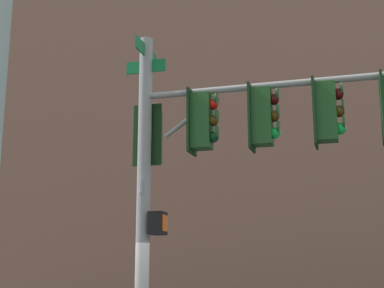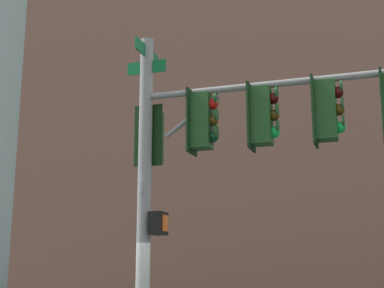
# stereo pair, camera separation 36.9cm
# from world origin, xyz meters

# --- Properties ---
(signal_pole_assembly) EXTENTS (4.90, 2.77, 6.32)m
(signal_pole_assembly) POSITION_xyz_m (1.59, -0.26, 4.19)
(signal_pole_assembly) COLOR gray
(signal_pole_assembly) RESTS_ON ground_plane
(building_brick_midblock) EXTENTS (20.66, 18.32, 46.97)m
(building_brick_midblock) POSITION_xyz_m (-10.50, 52.75, 23.48)
(building_brick_midblock) COLOR #845B47
(building_brick_midblock) RESTS_ON ground_plane
(building_glass_tower) EXTENTS (29.83, 28.95, 55.74)m
(building_glass_tower) POSITION_xyz_m (-9.28, 50.49, 27.87)
(building_glass_tower) COLOR #9EC6C1
(building_glass_tower) RESTS_ON ground_plane
(building_brick_farside) EXTENTS (19.38, 15.38, 34.23)m
(building_brick_farside) POSITION_xyz_m (25.86, 48.44, 17.12)
(building_brick_farside) COLOR brown
(building_brick_farside) RESTS_ON ground_plane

